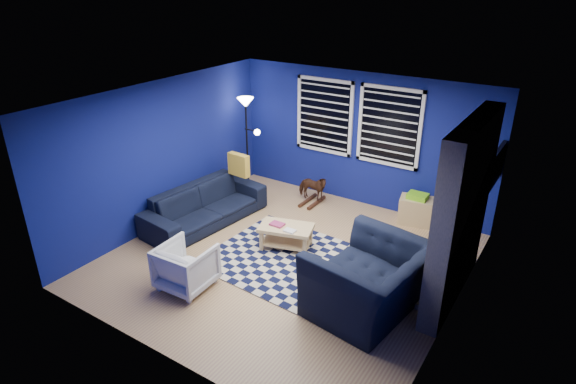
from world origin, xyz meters
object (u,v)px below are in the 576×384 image
object	(u,v)px
tv	(495,167)
coffee_table	(286,232)
rocking_horse	(312,188)
cabinet	(416,210)
sofa	(205,205)
armchair_bent	(186,266)
floor_lamp	(247,115)
armchair_big	(369,280)

from	to	relation	value
tv	coffee_table	size ratio (longest dim) A/B	1.06
rocking_horse	cabinet	size ratio (longest dim) A/B	0.94
sofa	armchair_bent	world-z (taller)	sofa
tv	armchair_bent	bearing A→B (deg)	-134.17
tv	sofa	size ratio (longest dim) A/B	0.44
sofa	armchair_bent	size ratio (longest dim) A/B	3.17
rocking_horse	floor_lamp	bearing A→B (deg)	87.13
tv	armchair_bent	world-z (taller)	tv
sofa	floor_lamp	xyz separation A→B (m)	(-0.26, 1.61, 1.21)
sofa	rocking_horse	world-z (taller)	sofa
rocking_horse	floor_lamp	distance (m)	1.90
armchair_bent	floor_lamp	distance (m)	3.67
armchair_bent	coffee_table	distance (m)	1.73
armchair_big	sofa	bearing A→B (deg)	-93.51
tv	rocking_horse	distance (m)	3.31
tv	armchair_big	distance (m)	2.78
tv	armchair_big	world-z (taller)	tv
cabinet	floor_lamp	xyz separation A→B (m)	(-3.39, -0.39, 1.29)
armchair_big	armchair_bent	distance (m)	2.52
armchair_big	cabinet	distance (m)	2.74
armchair_bent	tv	bearing A→B (deg)	-136.76
sofa	armchair_bent	xyz separation A→B (m)	(1.07, -1.59, -0.01)
cabinet	armchair_bent	bearing A→B (deg)	-132.52
sofa	rocking_horse	xyz separation A→B (m)	(1.19, 1.70, -0.01)
floor_lamp	armchair_big	bearing A→B (deg)	-32.20
armchair_big	rocking_horse	distance (m)	3.29
sofa	tv	bearing A→B (deg)	-61.36
floor_lamp	tv	bearing A→B (deg)	1.78
tv	rocking_horse	bearing A→B (deg)	-179.06
coffee_table	cabinet	bearing A→B (deg)	53.58
coffee_table	cabinet	xyz separation A→B (m)	(1.45, 1.97, -0.04)
sofa	rocking_horse	bearing A→B (deg)	-28.48
armchair_bent	rocking_horse	distance (m)	3.29
cabinet	floor_lamp	world-z (taller)	floor_lamp
floor_lamp	coffee_table	bearing A→B (deg)	-39.21
rocking_horse	floor_lamp	size ratio (longest dim) A/B	0.32
armchair_big	floor_lamp	xyz separation A→B (m)	(-3.69, 2.32, 1.07)
armchair_big	floor_lamp	size ratio (longest dim) A/B	0.77
coffee_table	cabinet	world-z (taller)	cabinet
armchair_bent	coffee_table	world-z (taller)	armchair_bent
armchair_bent	cabinet	xyz separation A→B (m)	(2.06, 3.59, -0.08)
tv	floor_lamp	bearing A→B (deg)	-178.22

